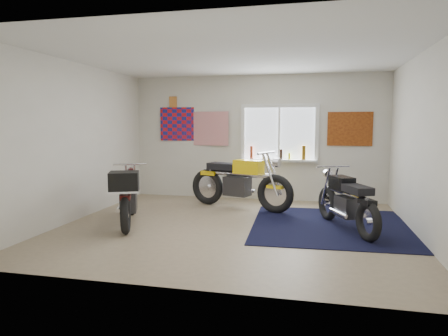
% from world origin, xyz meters
% --- Properties ---
extents(ground, '(5.50, 5.50, 0.00)m').
position_xyz_m(ground, '(0.00, 0.00, 0.00)').
color(ground, '#9E896B').
rests_on(ground, ground).
extents(room_shell, '(5.50, 5.50, 5.50)m').
position_xyz_m(room_shell, '(0.00, 0.00, 1.64)').
color(room_shell, white).
rests_on(room_shell, ground).
extents(navy_rug, '(2.61, 2.71, 0.01)m').
position_xyz_m(navy_rug, '(1.53, 0.41, 0.01)').
color(navy_rug, black).
rests_on(navy_rug, ground).
extents(window_assembly, '(1.66, 0.17, 1.26)m').
position_xyz_m(window_assembly, '(0.50, 2.47, 1.37)').
color(window_assembly, white).
rests_on(window_assembly, room_shell).
extents(oil_bottles, '(1.20, 0.09, 0.30)m').
position_xyz_m(oil_bottles, '(0.58, 2.40, 1.03)').
color(oil_bottles, maroon).
rests_on(oil_bottles, window_assembly).
extents(flag_display, '(1.60, 0.10, 1.17)m').
position_xyz_m(flag_display, '(-1.90, 2.48, 2.15)').
color(flag_display, red).
rests_on(flag_display, room_shell).
extents(triumph_poster, '(0.90, 0.03, 0.70)m').
position_xyz_m(triumph_poster, '(1.95, 2.48, 1.55)').
color(triumph_poster, '#A54C14').
rests_on(triumph_poster, room_shell).
extents(yellow_triumph, '(2.18, 0.97, 1.14)m').
position_xyz_m(yellow_triumph, '(-0.17, 1.44, 0.50)').
color(yellow_triumph, black).
rests_on(yellow_triumph, ground).
extents(black_chrome_bike, '(0.90, 1.79, 0.97)m').
position_xyz_m(black_chrome_bike, '(1.75, 0.23, 0.43)').
color(black_chrome_bike, black).
rests_on(black_chrome_bike, navy_rug).
extents(maroon_tourer, '(0.99, 1.85, 0.97)m').
position_xyz_m(maroon_tourer, '(-1.69, -0.29, 0.50)').
color(maroon_tourer, black).
rests_on(maroon_tourer, ground).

